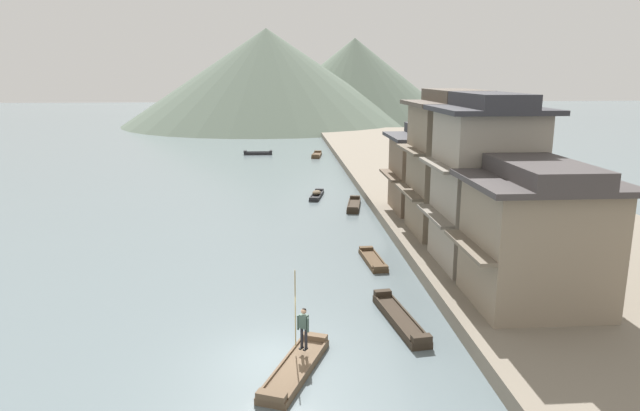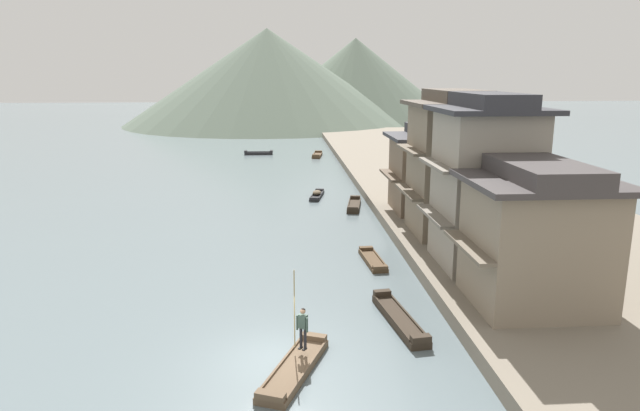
{
  "view_description": "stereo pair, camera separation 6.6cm",
  "coord_description": "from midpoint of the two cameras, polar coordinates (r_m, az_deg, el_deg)",
  "views": [
    {
      "loc": [
        0.18,
        -19.43,
        10.35
      ],
      "look_at": [
        2.74,
        16.46,
        2.01
      ],
      "focal_mm": 31.92,
      "sensor_mm": 36.0,
      "label": 1
    },
    {
      "loc": [
        0.25,
        -19.43,
        10.35
      ],
      "look_at": [
        2.74,
        16.46,
        2.01
      ],
      "focal_mm": 31.92,
      "sensor_mm": 36.0,
      "label": 2
    }
  ],
  "objects": [
    {
      "name": "boatman_person",
      "position": [
        21.17,
        -1.8,
        -11.74
      ],
      "size": [
        0.51,
        0.38,
        3.04
      ],
      "color": "black",
      "rests_on": "boat_foreground_poled"
    },
    {
      "name": "boat_moored_third",
      "position": [
        32.24,
        5.27,
        -5.47
      ],
      "size": [
        1.15,
        3.83,
        0.39
      ],
      "color": "brown",
      "rests_on": "ground"
    },
    {
      "name": "riverbank_right",
      "position": [
        52.91,
        13.62,
        1.8
      ],
      "size": [
        18.0,
        110.0,
        0.71
      ],
      "primitive_type": "cube",
      "color": "slate",
      "rests_on": "ground"
    },
    {
      "name": "ground_plane",
      "position": [
        22.01,
        -4.31,
        -15.03
      ],
      "size": [
        400.0,
        400.0,
        0.0
      ],
      "primitive_type": "plane",
      "color": "slate"
    },
    {
      "name": "house_waterfront_second",
      "position": [
        29.86,
        16.15,
        2.28
      ],
      "size": [
        5.5,
        5.59,
        8.74
      ],
      "color": "gray",
      "rests_on": "riverbank_right"
    },
    {
      "name": "boat_moored_nearest",
      "position": [
        73.28,
        -0.36,
        5.07
      ],
      "size": [
        1.64,
        4.14,
        0.52
      ],
      "color": "brown",
      "rests_on": "ground"
    },
    {
      "name": "house_waterfront_nearest",
      "position": [
        25.51,
        20.87,
        -2.87
      ],
      "size": [
        6.3,
        5.7,
        6.14
      ],
      "color": "gray",
      "rests_on": "riverbank_right"
    },
    {
      "name": "house_waterfront_narrow",
      "position": [
        41.5,
        11.51,
        3.61
      ],
      "size": [
        7.12,
        5.65,
        6.14
      ],
      "color": "#75604C",
      "rests_on": "riverbank_right"
    },
    {
      "name": "boat_moored_second",
      "position": [
        75.5,
        -6.26,
        5.24
      ],
      "size": [
        3.74,
        1.02,
        0.54
      ],
      "color": "#232326",
      "rests_on": "ground"
    },
    {
      "name": "hill_far_centre",
      "position": [
        133.01,
        3.46,
        12.51
      ],
      "size": [
        47.02,
        47.02,
        18.27
      ],
      "primitive_type": "cone",
      "color": "#5B6B5B",
      "rests_on": "ground"
    },
    {
      "name": "boat_moored_far",
      "position": [
        24.87,
        7.95,
        -11.21
      ],
      "size": [
        1.56,
        5.19,
        0.56
      ],
      "color": "#33281E",
      "rests_on": "ground"
    },
    {
      "name": "boat_midriver_drifting",
      "position": [
        48.96,
        -0.38,
        1.09
      ],
      "size": [
        1.57,
        4.06,
        0.59
      ],
      "color": "#232326",
      "rests_on": "ground"
    },
    {
      "name": "house_waterfront_tall",
      "position": [
        35.45,
        13.07,
        4.09
      ],
      "size": [
        5.75,
        5.73,
        8.74
      ],
      "color": "#7F705B",
      "rests_on": "riverbank_right"
    },
    {
      "name": "boat_midriver_upstream",
      "position": [
        45.12,
        3.37,
        0.01
      ],
      "size": [
        1.66,
        4.43,
        0.54
      ],
      "color": "#33281E",
      "rests_on": "ground"
    },
    {
      "name": "hill_far_west",
      "position": [
        122.85,
        -5.36,
        12.74
      ],
      "size": [
        59.93,
        59.93,
        19.6
      ],
      "primitive_type": "cone",
      "color": "#5B6B5B",
      "rests_on": "ground"
    },
    {
      "name": "boat_foreground_poled",
      "position": [
        20.99,
        -2.59,
        -16.03
      ],
      "size": [
        2.75,
        4.74,
        0.46
      ],
      "color": "brown",
      "rests_on": "ground"
    }
  ]
}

